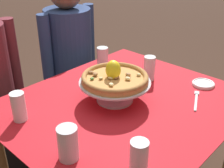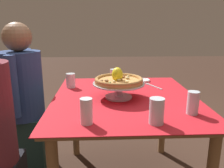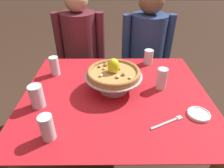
# 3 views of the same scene
# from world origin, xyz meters

# --- Properties ---
(ground_plane) EXTENTS (14.00, 14.00, 0.00)m
(ground_plane) POSITION_xyz_m (0.00, 0.00, 0.00)
(ground_plane) COLOR #3D281E
(dining_table) EXTENTS (1.13, 0.98, 0.73)m
(dining_table) POSITION_xyz_m (0.00, 0.00, 0.62)
(dining_table) COLOR olive
(dining_table) RESTS_ON ground
(pizza_stand) EXTENTS (0.35, 0.35, 0.10)m
(pizza_stand) POSITION_xyz_m (-0.01, 0.05, 0.80)
(pizza_stand) COLOR #B7B7C1
(pizza_stand) RESTS_ON dining_table
(pizza) EXTENTS (0.32, 0.32, 0.11)m
(pizza) POSITION_xyz_m (-0.01, 0.05, 0.85)
(pizza) COLOR #BC8447
(pizza) RESTS_ON pizza_stand
(water_glass_back_right) EXTENTS (0.07, 0.07, 0.11)m
(water_glass_back_right) POSITION_xyz_m (0.26, 0.40, 0.77)
(water_glass_back_right) COLOR silver
(water_glass_back_right) RESTS_ON dining_table
(water_glass_back_left) EXTENTS (0.06, 0.06, 0.13)m
(water_glass_back_left) POSITION_xyz_m (-0.42, 0.24, 0.79)
(water_glass_back_left) COLOR white
(water_glass_back_left) RESTS_ON dining_table
(water_glass_side_left) EXTENTS (0.08, 0.08, 0.13)m
(water_glass_side_left) POSITION_xyz_m (-0.44, -0.11, 0.78)
(water_glass_side_left) COLOR silver
(water_glass_side_left) RESTS_ON dining_table
(water_glass_side_right) EXTENTS (0.06, 0.06, 0.14)m
(water_glass_side_right) POSITION_xyz_m (0.29, 0.06, 0.79)
(water_glass_side_right) COLOR white
(water_glass_side_right) RESTS_ON dining_table
(water_glass_front_left) EXTENTS (0.06, 0.06, 0.13)m
(water_glass_front_left) POSITION_xyz_m (-0.32, -0.35, 0.78)
(water_glass_front_left) COLOR silver
(water_glass_front_left) RESTS_ON dining_table
(side_plate) EXTENTS (0.12, 0.12, 0.02)m
(side_plate) POSITION_xyz_m (0.44, -0.20, 0.74)
(side_plate) COLOR white
(side_plate) RESTS_ON dining_table
(dinner_fork) EXTENTS (0.18, 0.10, 0.01)m
(dinner_fork) POSITION_xyz_m (0.27, -0.25, 0.73)
(dinner_fork) COLOR #B7B7C1
(dinner_fork) RESTS_ON dining_table
(diner_left) EXTENTS (0.47, 0.33, 1.23)m
(diner_left) POSITION_xyz_m (-0.32, 0.80, 0.59)
(diner_left) COLOR black
(diner_left) RESTS_ON ground
(diner_right) EXTENTS (0.49, 0.33, 1.23)m
(diner_right) POSITION_xyz_m (0.32, 0.81, 0.60)
(diner_right) COLOR #1E3833
(diner_right) RESTS_ON ground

